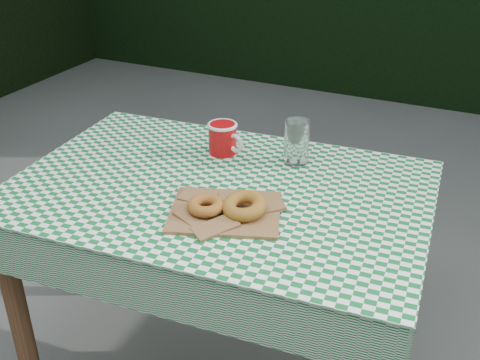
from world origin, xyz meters
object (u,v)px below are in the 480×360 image
paper_bag (225,211)px  drinking_glass (297,142)px  table (221,294)px  coffee_mug (223,138)px

paper_bag → drinking_glass: size_ratio=2.08×
table → paper_bag: size_ratio=4.04×
table → drinking_glass: (0.14, 0.23, 0.45)m
coffee_mug → paper_bag: bearing=-45.0°
coffee_mug → drinking_glass: (0.23, 0.03, 0.02)m
drinking_glass → coffee_mug: bearing=-172.6°
paper_bag → coffee_mug: bearing=117.4°
table → drinking_glass: 0.53m
paper_bag → drinking_glass: bearing=79.8°
table → coffee_mug: 0.48m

